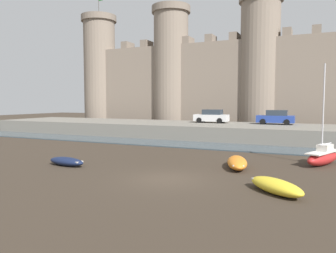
# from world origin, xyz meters

# --- Properties ---
(ground_plane) EXTENTS (160.00, 160.00, 0.00)m
(ground_plane) POSITION_xyz_m (0.00, 0.00, 0.00)
(ground_plane) COLOR #382D23
(water_channel) EXTENTS (80.00, 4.50, 0.10)m
(water_channel) POSITION_xyz_m (0.00, 13.45, 0.05)
(water_channel) COLOR #3D4C56
(water_channel) RESTS_ON ground
(quay_road) EXTENTS (65.32, 10.00, 1.61)m
(quay_road) POSITION_xyz_m (0.00, 20.70, 0.81)
(quay_road) COLOR slate
(quay_road) RESTS_ON ground
(castle) EXTENTS (59.21, 5.89, 21.60)m
(castle) POSITION_xyz_m (-0.00, 30.71, 8.15)
(castle) COLOR gray
(castle) RESTS_ON ground
(rowboat_midflat_right) EXTENTS (2.97, 1.27, 0.57)m
(rowboat_midflat_right) POSITION_xyz_m (-7.57, 0.70, 0.30)
(rowboat_midflat_right) COLOR #141E3D
(rowboat_midflat_right) RESTS_ON ground
(rowboat_foreground_centre) EXTENTS (2.12, 3.79, 0.71)m
(rowboat_foreground_centre) POSITION_xyz_m (2.81, 4.56, 0.37)
(rowboat_foreground_centre) COLOR orange
(rowboat_foreground_centre) RESTS_ON ground
(sailboat_foreground_left) EXTENTS (2.58, 4.13, 6.68)m
(sailboat_foreground_left) POSITION_xyz_m (7.78, 8.03, 0.57)
(sailboat_foreground_left) COLOR red
(sailboat_foreground_left) RESTS_ON ground
(rowboat_midflat_centre) EXTENTS (3.16, 3.03, 0.66)m
(rowboat_midflat_centre) POSITION_xyz_m (5.69, -0.36, 0.35)
(rowboat_midflat_centre) COLOR yellow
(rowboat_midflat_centre) RESTS_ON ground
(car_quay_centre_east) EXTENTS (4.10, 1.88, 1.62)m
(car_quay_centre_east) POSITION_xyz_m (-4.32, 22.57, 2.39)
(car_quay_centre_east) COLOR silver
(car_quay_centre_east) RESTS_ON quay_road
(car_quay_east) EXTENTS (4.10, 1.88, 1.62)m
(car_quay_east) POSITION_xyz_m (3.13, 22.94, 2.39)
(car_quay_east) COLOR #263F99
(car_quay_east) RESTS_ON quay_road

